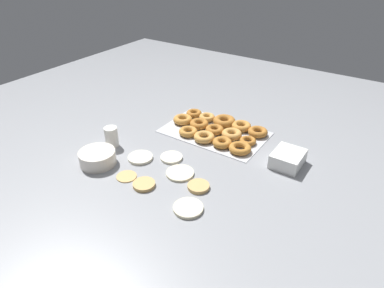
{
  "coord_description": "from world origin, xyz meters",
  "views": [
    {
      "loc": [
        -0.72,
        1.0,
        0.84
      ],
      "look_at": [
        0.0,
        -0.08,
        0.04
      ],
      "focal_mm": 32.0,
      "sensor_mm": 36.0,
      "label": 1
    }
  ],
  "objects_px": {
    "pancake_2": "(198,186)",
    "pancake_6": "(171,157)",
    "donut_tray": "(217,130)",
    "pancake_5": "(127,176)",
    "container_stack": "(288,159)",
    "pancake_3": "(144,184)",
    "paper_cup": "(112,137)",
    "pancake_1": "(140,158)",
    "pancake_4": "(188,208)",
    "batter_bowl": "(98,158)",
    "pancake_0": "(180,173)"
  },
  "relations": [
    {
      "from": "pancake_2",
      "to": "container_stack",
      "type": "height_order",
      "value": "container_stack"
    },
    {
      "from": "pancake_6",
      "to": "pancake_5",
      "type": "bearing_deg",
      "value": 70.89
    },
    {
      "from": "pancake_3",
      "to": "pancake_1",
      "type": "bearing_deg",
      "value": -44.63
    },
    {
      "from": "pancake_5",
      "to": "container_stack",
      "type": "height_order",
      "value": "container_stack"
    },
    {
      "from": "pancake_5",
      "to": "batter_bowl",
      "type": "bearing_deg",
      "value": -1.17
    },
    {
      "from": "pancake_6",
      "to": "paper_cup",
      "type": "relative_size",
      "value": 1.0
    },
    {
      "from": "pancake_4",
      "to": "batter_bowl",
      "type": "height_order",
      "value": "batter_bowl"
    },
    {
      "from": "pancake_1",
      "to": "pancake_3",
      "type": "xyz_separation_m",
      "value": [
        -0.14,
        0.14,
        0.0
      ]
    },
    {
      "from": "pancake_0",
      "to": "paper_cup",
      "type": "distance_m",
      "value": 0.39
    },
    {
      "from": "pancake_3",
      "to": "pancake_4",
      "type": "xyz_separation_m",
      "value": [
        -0.22,
        0.02,
        -0.0
      ]
    },
    {
      "from": "container_stack",
      "to": "batter_bowl",
      "type": "bearing_deg",
      "value": 33.09
    },
    {
      "from": "container_stack",
      "to": "pancake_0",
      "type": "bearing_deg",
      "value": 42.17
    },
    {
      "from": "pancake_1",
      "to": "donut_tray",
      "type": "xyz_separation_m",
      "value": [
        -0.16,
        -0.39,
        0.01
      ]
    },
    {
      "from": "pancake_3",
      "to": "pancake_6",
      "type": "distance_m",
      "value": 0.22
    },
    {
      "from": "pancake_4",
      "to": "pancake_2",
      "type": "bearing_deg",
      "value": -73.7
    },
    {
      "from": "pancake_5",
      "to": "pancake_6",
      "type": "bearing_deg",
      "value": -109.11
    },
    {
      "from": "pancake_1",
      "to": "pancake_6",
      "type": "relative_size",
      "value": 1.12
    },
    {
      "from": "pancake_2",
      "to": "donut_tray",
      "type": "relative_size",
      "value": 0.17
    },
    {
      "from": "pancake_5",
      "to": "container_stack",
      "type": "relative_size",
      "value": 0.58
    },
    {
      "from": "container_stack",
      "to": "donut_tray",
      "type": "bearing_deg",
      "value": -11.16
    },
    {
      "from": "pancake_4",
      "to": "pancake_6",
      "type": "distance_m",
      "value": 0.34
    },
    {
      "from": "pancake_3",
      "to": "paper_cup",
      "type": "xyz_separation_m",
      "value": [
        0.32,
        -0.15,
        0.04
      ]
    },
    {
      "from": "pancake_0",
      "to": "pancake_6",
      "type": "relative_size",
      "value": 1.19
    },
    {
      "from": "pancake_5",
      "to": "container_stack",
      "type": "distance_m",
      "value": 0.68
    },
    {
      "from": "donut_tray",
      "to": "pancake_2",
      "type": "bearing_deg",
      "value": 110.75
    },
    {
      "from": "pancake_3",
      "to": "container_stack",
      "type": "bearing_deg",
      "value": -132.52
    },
    {
      "from": "pancake_4",
      "to": "batter_bowl",
      "type": "distance_m",
      "value": 0.49
    },
    {
      "from": "pancake_4",
      "to": "container_stack",
      "type": "relative_size",
      "value": 0.76
    },
    {
      "from": "pancake_3",
      "to": "batter_bowl",
      "type": "distance_m",
      "value": 0.27
    },
    {
      "from": "pancake_3",
      "to": "pancake_6",
      "type": "xyz_separation_m",
      "value": [
        0.03,
        -0.21,
        -0.0
      ]
    },
    {
      "from": "pancake_1",
      "to": "paper_cup",
      "type": "relative_size",
      "value": 1.12
    },
    {
      "from": "donut_tray",
      "to": "paper_cup",
      "type": "height_order",
      "value": "paper_cup"
    },
    {
      "from": "donut_tray",
      "to": "pancake_3",
      "type": "bearing_deg",
      "value": 87.29
    },
    {
      "from": "pancake_6",
      "to": "paper_cup",
      "type": "bearing_deg",
      "value": 13.09
    },
    {
      "from": "batter_bowl",
      "to": "pancake_3",
      "type": "bearing_deg",
      "value": 178.11
    },
    {
      "from": "pancake_2",
      "to": "pancake_6",
      "type": "distance_m",
      "value": 0.23
    },
    {
      "from": "donut_tray",
      "to": "container_stack",
      "type": "bearing_deg",
      "value": 168.84
    },
    {
      "from": "batter_bowl",
      "to": "pancake_0",
      "type": "bearing_deg",
      "value": -158.51
    },
    {
      "from": "pancake_0",
      "to": "pancake_5",
      "type": "distance_m",
      "value": 0.22
    },
    {
      "from": "batter_bowl",
      "to": "container_stack",
      "type": "height_order",
      "value": "container_stack"
    },
    {
      "from": "pancake_0",
      "to": "pancake_2",
      "type": "xyz_separation_m",
      "value": [
        -0.11,
        0.03,
        0.0
      ]
    },
    {
      "from": "pancake_1",
      "to": "pancake_3",
      "type": "height_order",
      "value": "pancake_3"
    },
    {
      "from": "batter_bowl",
      "to": "container_stack",
      "type": "bearing_deg",
      "value": -146.91
    },
    {
      "from": "pancake_3",
      "to": "paper_cup",
      "type": "height_order",
      "value": "paper_cup"
    },
    {
      "from": "container_stack",
      "to": "pancake_1",
      "type": "bearing_deg",
      "value": 29.61
    },
    {
      "from": "pancake_3",
      "to": "pancake_5",
      "type": "xyz_separation_m",
      "value": [
        0.1,
        -0.01,
        -0.0
      ]
    },
    {
      "from": "donut_tray",
      "to": "batter_bowl",
      "type": "distance_m",
      "value": 0.59
    },
    {
      "from": "pancake_5",
      "to": "donut_tray",
      "type": "height_order",
      "value": "donut_tray"
    },
    {
      "from": "pancake_3",
      "to": "pancake_4",
      "type": "height_order",
      "value": "pancake_3"
    },
    {
      "from": "pancake_4",
      "to": "batter_bowl",
      "type": "relative_size",
      "value": 0.7
    }
  ]
}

